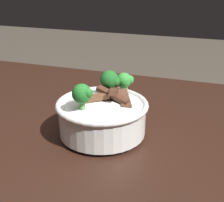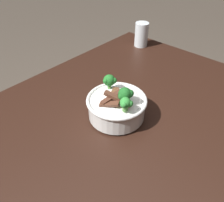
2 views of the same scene
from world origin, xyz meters
name	(u,v)px [view 1 (image 1 of 2)]	position (x,y,z in m)	size (l,w,h in m)	color
dining_table	(156,188)	(0.00, 0.00, 0.62)	(1.56, 0.91, 0.74)	black
rice_bowl	(102,113)	(-0.13, 0.00, 0.80)	(0.21, 0.21, 0.15)	white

